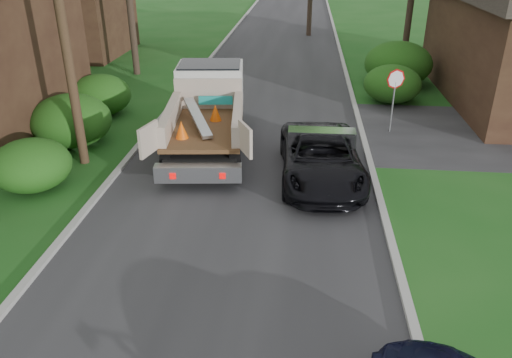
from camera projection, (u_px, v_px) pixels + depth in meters
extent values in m
plane|color=#184F16|center=(222.00, 256.00, 11.94)|extent=(120.00, 120.00, 0.00)
cube|color=#28282B|center=(260.00, 119.00, 20.89)|extent=(8.00, 90.00, 0.02)
cube|color=#9E9E99|center=(164.00, 115.00, 21.22)|extent=(0.20, 90.00, 0.12)
cube|color=#9E9E99|center=(359.00, 121.00, 20.51)|extent=(0.20, 90.00, 0.12)
cylinder|color=slate|center=(392.00, 107.00, 19.10)|extent=(0.06, 0.06, 2.00)
cylinder|color=#B20A0A|center=(396.00, 79.00, 18.62)|extent=(0.71, 0.32, 0.76)
cylinder|color=#382619|center=(60.00, 8.00, 14.70)|extent=(0.30, 0.30, 10.00)
cube|color=#351F15|center=(66.00, 17.00, 31.82)|extent=(7.00, 7.00, 4.50)
ellipsoid|color=#154710|center=(31.00, 165.00, 14.82)|extent=(2.34, 2.34, 1.53)
ellipsoid|color=#154710|center=(71.00, 121.00, 17.91)|extent=(2.86, 2.86, 1.87)
ellipsoid|color=#154710|center=(100.00, 95.00, 21.11)|extent=(2.60, 2.60, 1.70)
ellipsoid|color=#154710|center=(392.00, 84.00, 22.70)|extent=(2.60, 2.60, 1.70)
ellipsoid|color=#154710|center=(398.00, 64.00, 25.21)|extent=(3.38, 3.38, 2.21)
cylinder|color=black|center=(184.00, 119.00, 19.38)|extent=(0.44, 1.03, 1.00)
cylinder|color=black|center=(238.00, 119.00, 19.40)|extent=(0.44, 1.03, 1.00)
cylinder|color=black|center=(167.00, 163.00, 15.57)|extent=(0.44, 1.03, 1.00)
cylinder|color=black|center=(235.00, 163.00, 15.59)|extent=(0.44, 1.03, 1.00)
cube|color=black|center=(207.00, 133.00, 17.50)|extent=(2.89, 6.66, 0.27)
cube|color=silver|center=(211.00, 87.00, 19.18)|extent=(2.65, 2.25, 1.73)
cube|color=black|center=(210.00, 71.00, 18.91)|extent=(2.46, 2.07, 0.61)
cube|color=#472D19|center=(204.00, 129.00, 16.62)|extent=(2.86, 4.25, 0.13)
cube|color=beige|center=(208.00, 94.00, 18.15)|extent=(2.45, 0.37, 1.11)
cube|color=beige|center=(170.00, 118.00, 16.44)|extent=(0.67, 3.80, 0.67)
cube|color=beige|center=(238.00, 118.00, 16.45)|extent=(0.67, 3.80, 0.67)
cube|color=silver|center=(198.00, 173.00, 14.68)|extent=(2.59, 0.65, 0.50)
cube|color=#B20505|center=(173.00, 176.00, 14.50)|extent=(0.18, 0.06, 0.18)
cube|color=#B20505|center=(222.00, 176.00, 14.51)|extent=(0.18, 0.06, 0.18)
cube|color=beige|center=(149.00, 139.00, 14.38)|extent=(0.33, 0.99, 0.89)
cube|color=beige|center=(245.00, 139.00, 14.40)|extent=(0.52, 0.94, 0.89)
cube|color=silver|center=(197.00, 117.00, 16.55)|extent=(1.48, 2.77, 0.51)
cone|color=#F2590A|center=(182.00, 130.00, 15.56)|extent=(0.44, 0.44, 0.56)
cone|color=#F2590A|center=(215.00, 113.00, 17.07)|extent=(0.44, 0.44, 0.56)
cube|color=#148C84|center=(216.00, 100.00, 17.97)|extent=(1.23, 0.24, 0.31)
imported|color=black|center=(321.00, 157.00, 15.43)|extent=(2.78, 5.44, 1.47)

